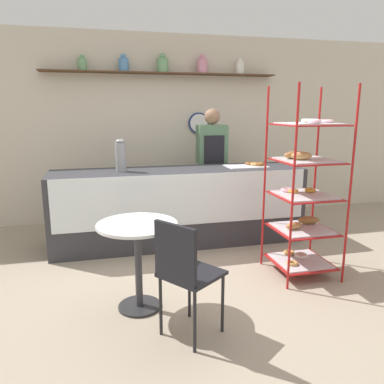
{
  "coord_description": "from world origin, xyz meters",
  "views": [
    {
      "loc": [
        -0.9,
        -3.37,
        1.63
      ],
      "look_at": [
        0.0,
        0.36,
        0.78
      ],
      "focal_mm": 35.0,
      "sensor_mm": 36.0,
      "label": 1
    }
  ],
  "objects_px": {
    "cafe_table": "(138,245)",
    "cafe_chair": "(184,268)",
    "person_worker": "(212,163)",
    "coffee_carafe": "(121,156)",
    "donut_tray_counter": "(250,165)",
    "pastry_rack": "(304,193)"
  },
  "relations": [
    {
      "from": "pastry_rack",
      "to": "cafe_chair",
      "type": "xyz_separation_m",
      "value": [
        -1.38,
        -0.83,
        -0.29
      ]
    },
    {
      "from": "cafe_table",
      "to": "coffee_carafe",
      "type": "bearing_deg",
      "value": 91.27
    },
    {
      "from": "cafe_table",
      "to": "pastry_rack",
      "type": "bearing_deg",
      "value": 10.67
    },
    {
      "from": "coffee_carafe",
      "to": "donut_tray_counter",
      "type": "distance_m",
      "value": 1.62
    },
    {
      "from": "person_worker",
      "to": "cafe_chair",
      "type": "relative_size",
      "value": 1.86
    },
    {
      "from": "cafe_table",
      "to": "donut_tray_counter",
      "type": "bearing_deg",
      "value": 43.86
    },
    {
      "from": "pastry_rack",
      "to": "cafe_chair",
      "type": "distance_m",
      "value": 1.64
    },
    {
      "from": "cafe_table",
      "to": "cafe_chair",
      "type": "height_order",
      "value": "cafe_chair"
    },
    {
      "from": "cafe_table",
      "to": "donut_tray_counter",
      "type": "relative_size",
      "value": 1.46
    },
    {
      "from": "pastry_rack",
      "to": "cafe_chair",
      "type": "height_order",
      "value": "pastry_rack"
    },
    {
      "from": "pastry_rack",
      "to": "person_worker",
      "type": "bearing_deg",
      "value": 104.33
    },
    {
      "from": "cafe_table",
      "to": "coffee_carafe",
      "type": "distance_m",
      "value": 1.61
    },
    {
      "from": "pastry_rack",
      "to": "coffee_carafe",
      "type": "relative_size",
      "value": 4.92
    },
    {
      "from": "person_worker",
      "to": "coffee_carafe",
      "type": "relative_size",
      "value": 4.36
    },
    {
      "from": "person_worker",
      "to": "cafe_chair",
      "type": "xyz_separation_m",
      "value": [
        -0.95,
        -2.53,
        -0.36
      ]
    },
    {
      "from": "person_worker",
      "to": "cafe_table",
      "type": "relative_size",
      "value": 2.23
    },
    {
      "from": "coffee_carafe",
      "to": "donut_tray_counter",
      "type": "relative_size",
      "value": 0.74
    },
    {
      "from": "cafe_table",
      "to": "cafe_chair",
      "type": "bearing_deg",
      "value": -62.05
    },
    {
      "from": "cafe_chair",
      "to": "donut_tray_counter",
      "type": "relative_size",
      "value": 1.75
    },
    {
      "from": "coffee_carafe",
      "to": "donut_tray_counter",
      "type": "xyz_separation_m",
      "value": [
        1.62,
        0.01,
        -0.17
      ]
    },
    {
      "from": "cafe_chair",
      "to": "donut_tray_counter",
      "type": "bearing_deg",
      "value": -69.04
    },
    {
      "from": "cafe_table",
      "to": "coffee_carafe",
      "type": "height_order",
      "value": "coffee_carafe"
    }
  ]
}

